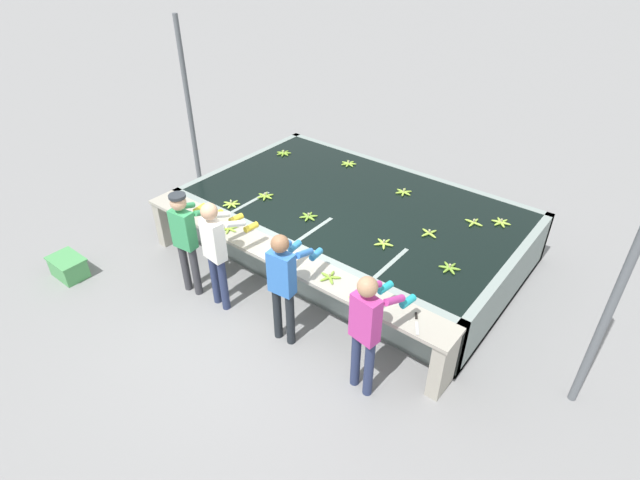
{
  "coord_description": "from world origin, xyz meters",
  "views": [
    {
      "loc": [
        3.77,
        -3.66,
        4.69
      ],
      "look_at": [
        0.0,
        1.1,
        0.58
      ],
      "focal_mm": 28.0,
      "sensor_mm": 36.0,
      "label": 1
    }
  ],
  "objects_px": {
    "worker_0": "(186,235)",
    "banana_bunch_ledge_0": "(229,228)",
    "banana_bunch_floating_0": "(265,196)",
    "banana_bunch_floating_4": "(309,217)",
    "banana_bunch_ledge_2": "(330,277)",
    "banana_bunch_floating_6": "(429,233)",
    "knife_0": "(416,320)",
    "banana_bunch_floating_7": "(284,153)",
    "banana_bunch_floating_2": "(404,192)",
    "banana_bunch_floating_3": "(449,268)",
    "banana_bunch_floating_5": "(349,164)",
    "banana_bunch_floating_10": "(501,222)",
    "worker_3": "(367,325)",
    "support_post_left": "(189,108)",
    "banana_bunch_ledge_1": "(360,297)",
    "support_post_right": "(618,290)",
    "banana_bunch_floating_9": "(231,204)",
    "crate": "(68,267)",
    "worker_1": "(216,246)",
    "worker_2": "(284,279)",
    "banana_bunch_floating_8": "(384,244)",
    "banana_bunch_floating_1": "(474,223)"
  },
  "relations": [
    {
      "from": "banana_bunch_ledge_2",
      "to": "banana_bunch_floating_10",
      "type": "bearing_deg",
      "value": 65.49
    },
    {
      "from": "banana_bunch_floating_4",
      "to": "banana_bunch_ledge_2",
      "type": "xyz_separation_m",
      "value": [
        1.13,
        -0.95,
        0.0
      ]
    },
    {
      "from": "worker_3",
      "to": "banana_bunch_floating_3",
      "type": "relative_size",
      "value": 5.75
    },
    {
      "from": "worker_0",
      "to": "banana_bunch_floating_6",
      "type": "relative_size",
      "value": 5.77
    },
    {
      "from": "banana_bunch_floating_7",
      "to": "banana_bunch_floating_10",
      "type": "height_order",
      "value": "same"
    },
    {
      "from": "banana_bunch_floating_2",
      "to": "knife_0",
      "type": "bearing_deg",
      "value": -56.8
    },
    {
      "from": "banana_bunch_floating_0",
      "to": "support_post_right",
      "type": "distance_m",
      "value": 5.0
    },
    {
      "from": "banana_bunch_floating_4",
      "to": "knife_0",
      "type": "height_order",
      "value": "banana_bunch_floating_4"
    },
    {
      "from": "banana_bunch_ledge_1",
      "to": "support_post_left",
      "type": "height_order",
      "value": "support_post_left"
    },
    {
      "from": "worker_2",
      "to": "banana_bunch_floating_8",
      "type": "relative_size",
      "value": 5.79
    },
    {
      "from": "banana_bunch_floating_0",
      "to": "banana_bunch_floating_6",
      "type": "height_order",
      "value": "same"
    },
    {
      "from": "banana_bunch_floating_1",
      "to": "banana_bunch_ledge_2",
      "type": "bearing_deg",
      "value": -110.39
    },
    {
      "from": "banana_bunch_floating_5",
      "to": "banana_bunch_floating_10",
      "type": "distance_m",
      "value": 2.9
    },
    {
      "from": "banana_bunch_floating_9",
      "to": "banana_bunch_ledge_1",
      "type": "height_order",
      "value": "banana_bunch_ledge_1"
    },
    {
      "from": "knife_0",
      "to": "banana_bunch_floating_7",
      "type": "bearing_deg",
      "value": 149.8
    },
    {
      "from": "worker_2",
      "to": "support_post_right",
      "type": "xyz_separation_m",
      "value": [
        3.2,
        1.3,
        0.65
      ]
    },
    {
      "from": "banana_bunch_ledge_0",
      "to": "support_post_right",
      "type": "height_order",
      "value": "support_post_right"
    },
    {
      "from": "banana_bunch_floating_5",
      "to": "banana_bunch_ledge_1",
      "type": "relative_size",
      "value": 0.99
    },
    {
      "from": "worker_3",
      "to": "banana_bunch_floating_10",
      "type": "bearing_deg",
      "value": 85.01
    },
    {
      "from": "banana_bunch_floating_8",
      "to": "worker_3",
      "type": "bearing_deg",
      "value": -63.78
    },
    {
      "from": "banana_bunch_floating_0",
      "to": "banana_bunch_ledge_0",
      "type": "relative_size",
      "value": 1.0
    },
    {
      "from": "worker_3",
      "to": "banana_bunch_floating_2",
      "type": "bearing_deg",
      "value": 113.5
    },
    {
      "from": "worker_2",
      "to": "support_post_left",
      "type": "distance_m",
      "value": 4.65
    },
    {
      "from": "worker_1",
      "to": "banana_bunch_ledge_0",
      "type": "bearing_deg",
      "value": 123.7
    },
    {
      "from": "banana_bunch_floating_2",
      "to": "banana_bunch_floating_4",
      "type": "relative_size",
      "value": 1.0
    },
    {
      "from": "banana_bunch_floating_3",
      "to": "support_post_right",
      "type": "distance_m",
      "value": 1.97
    },
    {
      "from": "crate",
      "to": "support_post_left",
      "type": "bearing_deg",
      "value": 102.54
    },
    {
      "from": "banana_bunch_floating_10",
      "to": "crate",
      "type": "bearing_deg",
      "value": -140.11
    },
    {
      "from": "banana_bunch_floating_0",
      "to": "support_post_left",
      "type": "xyz_separation_m",
      "value": [
        -2.39,
        0.57,
        0.75
      ]
    },
    {
      "from": "banana_bunch_floating_10",
      "to": "banana_bunch_floating_5",
      "type": "bearing_deg",
      "value": 175.45
    },
    {
      "from": "banana_bunch_floating_10",
      "to": "banana_bunch_ledge_0",
      "type": "relative_size",
      "value": 1.0
    },
    {
      "from": "banana_bunch_floating_0",
      "to": "banana_bunch_floating_9",
      "type": "distance_m",
      "value": 0.56
    },
    {
      "from": "banana_bunch_floating_3",
      "to": "banana_bunch_floating_5",
      "type": "height_order",
      "value": "same"
    },
    {
      "from": "banana_bunch_ledge_0",
      "to": "support_post_right",
      "type": "bearing_deg",
      "value": 9.9
    },
    {
      "from": "banana_bunch_floating_3",
      "to": "banana_bunch_ledge_1",
      "type": "height_order",
      "value": "banana_bunch_ledge_1"
    },
    {
      "from": "banana_bunch_floating_2",
      "to": "banana_bunch_floating_3",
      "type": "bearing_deg",
      "value": -43.02
    },
    {
      "from": "banana_bunch_floating_4",
      "to": "crate",
      "type": "distance_m",
      "value": 3.69
    },
    {
      "from": "banana_bunch_floating_4",
      "to": "banana_bunch_floating_8",
      "type": "relative_size",
      "value": 1.02
    },
    {
      "from": "worker_0",
      "to": "banana_bunch_floating_10",
      "type": "bearing_deg",
      "value": 44.68
    },
    {
      "from": "worker_0",
      "to": "banana_bunch_ledge_0",
      "type": "xyz_separation_m",
      "value": [
        0.21,
        0.58,
        -0.11
      ]
    },
    {
      "from": "banana_bunch_floating_6",
      "to": "banana_bunch_ledge_0",
      "type": "bearing_deg",
      "value": -144.05
    },
    {
      "from": "banana_bunch_floating_7",
      "to": "banana_bunch_ledge_1",
      "type": "xyz_separation_m",
      "value": [
        3.44,
        -2.49,
        0.0
      ]
    },
    {
      "from": "worker_0",
      "to": "banana_bunch_floating_4",
      "type": "relative_size",
      "value": 5.65
    },
    {
      "from": "banana_bunch_floating_7",
      "to": "banana_bunch_floating_9",
      "type": "distance_m",
      "value": 2.01
    },
    {
      "from": "banana_bunch_floating_8",
      "to": "crate",
      "type": "distance_m",
      "value": 4.72
    },
    {
      "from": "banana_bunch_floating_4",
      "to": "banana_bunch_floating_9",
      "type": "height_order",
      "value": "same"
    },
    {
      "from": "worker_0",
      "to": "banana_bunch_floating_3",
      "type": "xyz_separation_m",
      "value": [
        3.09,
        1.68,
        -0.11
      ]
    },
    {
      "from": "support_post_right",
      "to": "banana_bunch_floating_2",
      "type": "bearing_deg",
      "value": 152.97
    },
    {
      "from": "banana_bunch_ledge_2",
      "to": "worker_2",
      "type": "bearing_deg",
      "value": -124.02
    },
    {
      "from": "banana_bunch_floating_2",
      "to": "worker_1",
      "type": "bearing_deg",
      "value": -109.13
    }
  ]
}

